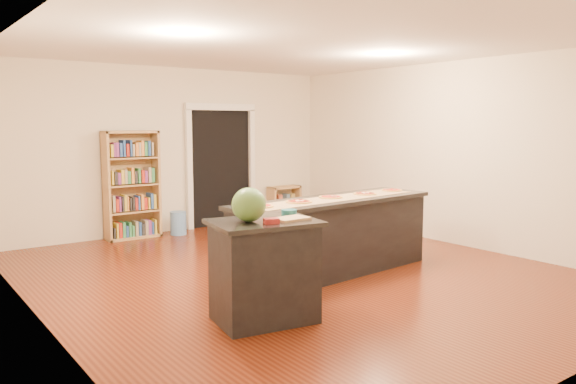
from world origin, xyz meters
TOP-DOWN VIEW (x-y plane):
  - room at (0.00, 0.00)m, footprint 6.00×7.00m
  - doorway at (0.90, 3.46)m, footprint 1.40×0.09m
  - kitchen_island at (0.34, -0.28)m, footprint 2.86×0.77m
  - side_counter at (-1.29, -1.17)m, footprint 0.97×0.71m
  - bookshelf at (-0.84, 3.30)m, footprint 0.87×0.31m
  - low_shelf at (2.21, 3.31)m, footprint 0.65×0.28m
  - waste_bin at (-0.13, 3.12)m, footprint 0.27×0.27m
  - kraft_paper at (0.34, -0.30)m, footprint 2.51×0.65m
  - watermelon at (-1.44, -1.15)m, footprint 0.32×0.32m
  - cutting_board at (-1.06, -1.29)m, footprint 0.33×0.22m
  - package_red at (-1.33, -1.34)m, footprint 0.16×0.14m
  - package_teal at (-0.93, -1.07)m, footprint 0.15×0.15m
  - pizza_a at (-0.80, -0.34)m, footprint 0.32×0.32m
  - pizza_b at (-0.23, -0.32)m, footprint 0.31×0.31m
  - pizza_c at (0.33, -0.23)m, footprint 0.27×0.27m
  - pizza_d at (0.91, -0.25)m, footprint 0.31×0.31m
  - pizza_e at (1.48, -0.18)m, footprint 0.28×0.28m

SIDE VIEW (x-z plane):
  - waste_bin at x=-0.13m, z-range 0.00..0.39m
  - low_shelf at x=2.21m, z-range 0.00..0.65m
  - kitchen_island at x=0.34m, z-range 0.00..0.95m
  - side_counter at x=-1.29m, z-range 0.00..0.97m
  - bookshelf at x=-0.84m, z-range 0.00..1.74m
  - kraft_paper at x=0.34m, z-range 0.94..0.95m
  - pizza_b at x=-0.23m, z-range 0.95..0.97m
  - pizza_c at x=0.33m, z-range 0.95..0.97m
  - pizza_d at x=0.91m, z-range 0.95..0.97m
  - pizza_e at x=1.48m, z-range 0.95..0.97m
  - pizza_a at x=-0.80m, z-range 0.95..0.97m
  - cutting_board at x=-1.06m, z-range 0.96..0.98m
  - package_red at x=-1.33m, z-range 0.96..1.01m
  - package_teal at x=-0.93m, z-range 0.96..1.02m
  - watermelon at x=-1.44m, z-range 0.96..1.28m
  - doorway at x=0.90m, z-range 0.10..2.31m
  - room at x=0.00m, z-range 0.00..2.80m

